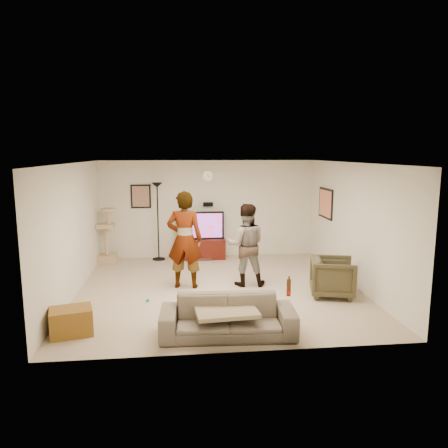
{
  "coord_description": "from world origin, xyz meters",
  "views": [
    {
      "loc": [
        -0.79,
        -8.14,
        2.7
      ],
      "look_at": [
        0.14,
        0.2,
        1.28
      ],
      "focal_mm": 34.12,
      "sensor_mm": 36.0,
      "label": 1
    }
  ],
  "objects": [
    {
      "name": "wall_left",
      "position": [
        -2.75,
        0.0,
        1.25
      ],
      "size": [
        0.04,
        5.5,
        2.5
      ],
      "primitive_type": "cube",
      "color": "silver",
      "rests_on": "floor"
    },
    {
      "name": "cat_tree",
      "position": [
        -2.53,
        2.32,
        0.69
      ],
      "size": [
        0.45,
        0.45,
        1.38
      ],
      "primitive_type": "cube",
      "rotation": [
        0.0,
        0.0,
        -0.03
      ],
      "color": "tan",
      "rests_on": "floor"
    },
    {
      "name": "side_table",
      "position": [
        -2.4,
        -1.9,
        0.2
      ],
      "size": [
        0.7,
        0.59,
        0.4
      ],
      "primitive_type": "cube",
      "rotation": [
        0.0,
        0.0,
        0.25
      ],
      "color": "brown",
      "rests_on": "floor"
    },
    {
      "name": "beer_bottle",
      "position": [
        0.84,
        -2.19,
        0.71
      ],
      "size": [
        0.06,
        0.06,
        0.25
      ],
      "primitive_type": "cylinder",
      "color": "#422208",
      "rests_on": "sofa"
    },
    {
      "name": "wall_back",
      "position": [
        0.0,
        2.75,
        1.25
      ],
      "size": [
        5.5,
        0.04,
        2.5
      ],
      "primitive_type": "cube",
      "color": "silver",
      "rests_on": "floor"
    },
    {
      "name": "tv",
      "position": [
        -0.21,
        2.5,
        0.87
      ],
      "size": [
        1.18,
        0.08,
        0.7
      ],
      "primitive_type": "cube",
      "color": "black",
      "rests_on": "tv_stand"
    },
    {
      "name": "armchair",
      "position": [
        2.12,
        -0.64,
        0.37
      ],
      "size": [
        0.97,
        0.96,
        0.73
      ],
      "primitive_type": "imported",
      "rotation": [
        0.0,
        0.0,
        1.32
      ],
      "color": "#403924",
      "rests_on": "floor"
    },
    {
      "name": "floor",
      "position": [
        0.0,
        0.0,
        -0.01
      ],
      "size": [
        5.5,
        5.5,
        0.02
      ],
      "primitive_type": "cube",
      "color": "tan",
      "rests_on": "ground"
    },
    {
      "name": "tv_stand",
      "position": [
        -0.21,
        2.5,
        0.26
      ],
      "size": [
        1.24,
        0.45,
        0.52
      ],
      "primitive_type": "cube",
      "color": "#411009",
      "rests_on": "floor"
    },
    {
      "name": "floor_lamp",
      "position": [
        -1.28,
        2.53,
        0.98
      ],
      "size": [
        0.32,
        0.32,
        1.96
      ],
      "primitive_type": "cylinder",
      "color": "black",
      "rests_on": "floor"
    },
    {
      "name": "wall_clock",
      "position": [
        0.0,
        2.72,
        2.1
      ],
      "size": [
        0.26,
        0.04,
        0.26
      ],
      "primitive_type": "cylinder",
      "rotation": [
        1.57,
        0.0,
        0.0
      ],
      "color": "white",
      "rests_on": "wall_back"
    },
    {
      "name": "toy_ball",
      "position": [
        -1.36,
        -0.6,
        0.03
      ],
      "size": [
        0.06,
        0.06,
        0.06
      ],
      "primitive_type": "sphere",
      "color": "#189F7D",
      "rests_on": "floor"
    },
    {
      "name": "picture_right",
      "position": [
        2.73,
        1.6,
        1.5
      ],
      "size": [
        0.03,
        0.78,
        0.62
      ],
      "primitive_type": "cube",
      "color": "#D67E5E",
      "rests_on": "wall_right"
    },
    {
      "name": "picture_back",
      "position": [
        -1.7,
        2.73,
        1.6
      ],
      "size": [
        0.42,
        0.03,
        0.52
      ],
      "primitive_type": "cube",
      "color": "#876450",
      "rests_on": "wall_back"
    },
    {
      "name": "person_right",
      "position": [
        0.58,
        0.22,
        0.84
      ],
      "size": [
        0.88,
        0.71,
        1.68
      ],
      "primitive_type": "imported",
      "rotation": [
        0.0,
        0.0,
        3.04
      ],
      "color": "#273F9C",
      "rests_on": "floor"
    },
    {
      "name": "wall_speaker",
      "position": [
        0.0,
        2.69,
        1.38
      ],
      "size": [
        0.25,
        0.1,
        0.1
      ],
      "primitive_type": "cube",
      "color": "black",
      "rests_on": "wall_back"
    },
    {
      "name": "ceiling",
      "position": [
        0.0,
        0.0,
        2.51
      ],
      "size": [
        5.5,
        5.5,
        0.02
      ],
      "primitive_type": "cube",
      "color": "white",
      "rests_on": "wall_back"
    },
    {
      "name": "sofa",
      "position": [
        -0.07,
        -2.19,
        0.29
      ],
      "size": [
        2.03,
        0.89,
        0.58
      ],
      "primitive_type": "imported",
      "rotation": [
        0.0,
        0.0,
        -0.06
      ],
      "color": "#6A5D4F",
      "rests_on": "floor"
    },
    {
      "name": "person_left",
      "position": [
        -0.65,
        0.2,
        0.98
      ],
      "size": [
        0.78,
        0.58,
        1.96
      ],
      "primitive_type": "imported",
      "rotation": [
        0.0,
        0.0,
        2.97
      ],
      "color": "#B0B0B0",
      "rests_on": "floor"
    },
    {
      "name": "wall_front",
      "position": [
        0.0,
        -2.75,
        1.25
      ],
      "size": [
        5.5,
        0.04,
        2.5
      ],
      "primitive_type": "cube",
      "color": "silver",
      "rests_on": "floor"
    },
    {
      "name": "console_box",
      "position": [
        -0.15,
        2.11,
        0.04
      ],
      "size": [
        0.4,
        0.3,
        0.07
      ],
      "primitive_type": "cube",
      "color": "silver",
      "rests_on": "floor"
    },
    {
      "name": "wall_right",
      "position": [
        2.75,
        0.0,
        1.25
      ],
      "size": [
        0.04,
        5.5,
        2.5
      ],
      "primitive_type": "cube",
      "color": "silver",
      "rests_on": "floor"
    },
    {
      "name": "tv_screen",
      "position": [
        -0.21,
        2.46,
        0.87
      ],
      "size": [
        1.09,
        0.01,
        0.62
      ],
      "primitive_type": "cube",
      "color": "blue",
      "rests_on": "tv"
    },
    {
      "name": "throw_blanket",
      "position": [
        -0.1,
        -2.19,
        0.39
      ],
      "size": [
        0.95,
        0.77,
        0.06
      ],
      "primitive_type": "cube",
      "rotation": [
        0.0,
        0.0,
        0.08
      ],
      "color": "tan",
      "rests_on": "sofa"
    }
  ]
}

